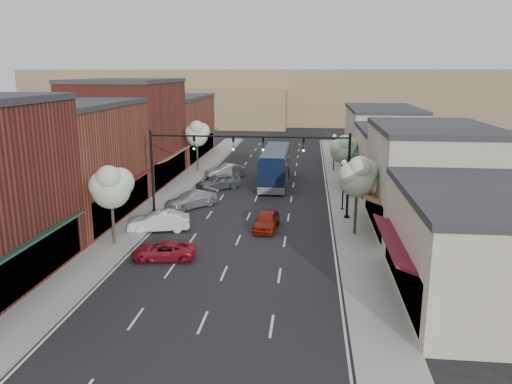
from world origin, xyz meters
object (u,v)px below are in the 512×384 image
(parked_car_b, at_px, (159,221))
(parked_car_d, at_px, (218,182))
(lamp_post_near, at_px, (344,177))
(signal_mast_left, at_px, (180,160))
(parked_car_e, at_px, (225,171))
(tree_right_near, at_px, (358,176))
(signal_mast_right, at_px, (319,163))
(red_hatchback, at_px, (267,220))
(parked_car_c, at_px, (191,199))
(lamp_post_far, at_px, (334,146))
(parked_car_a, at_px, (163,251))
(coach_bus, at_px, (275,166))
(tree_left_far, at_px, (197,133))
(tree_right_far, at_px, (344,148))
(tree_left_near, at_px, (111,186))

(parked_car_b, distance_m, parked_car_d, 13.96)
(lamp_post_near, bearing_deg, signal_mast_left, -169.44)
(parked_car_e, bearing_deg, lamp_post_near, 9.80)
(parked_car_d, bearing_deg, tree_right_near, 3.83)
(signal_mast_right, relative_size, lamp_post_near, 1.85)
(lamp_post_near, height_order, parked_car_e, lamp_post_near)
(red_hatchback, bearing_deg, lamp_post_near, 47.90)
(signal_mast_right, height_order, parked_car_c, signal_mast_right)
(lamp_post_far, bearing_deg, parked_car_a, -111.68)
(lamp_post_near, bearing_deg, lamp_post_far, 90.00)
(lamp_post_near, distance_m, parked_car_e, 17.68)
(parked_car_a, relative_size, parked_car_b, 0.90)
(lamp_post_far, distance_m, parked_car_a, 32.57)
(red_hatchback, xyz_separation_m, parked_car_d, (-5.98, 12.60, 0.09))
(signal_mast_left, distance_m, lamp_post_far, 24.14)
(signal_mast_left, relative_size, parked_car_a, 2.00)
(coach_bus, distance_m, parked_car_b, 18.88)
(lamp_post_near, bearing_deg, tree_left_far, 136.11)
(tree_left_far, xyz_separation_m, red_hatchback, (10.04, -21.25, -3.90))
(parked_car_e, bearing_deg, lamp_post_far, 77.49)
(tree_left_far, distance_m, parked_car_a, 28.70)
(parked_car_e, bearing_deg, red_hatchback, -15.76)
(signal_mast_left, bearing_deg, signal_mast_right, 0.00)
(signal_mast_left, height_order, parked_car_a, signal_mast_left)
(parked_car_a, relative_size, parked_car_c, 0.83)
(signal_mast_right, distance_m, parked_car_b, 13.23)
(tree_right_far, bearing_deg, red_hatchback, -113.30)
(signal_mast_right, relative_size, coach_bus, 0.68)
(signal_mast_left, distance_m, parked_car_d, 10.16)
(tree_left_near, distance_m, red_hatchback, 11.65)
(tree_left_far, distance_m, parked_car_e, 6.14)
(tree_left_near, xyz_separation_m, lamp_post_near, (16.05, 10.56, -1.22))
(tree_left_far, xyz_separation_m, parked_car_c, (2.89, -15.70, -3.88))
(tree_left_far, xyz_separation_m, lamp_post_near, (16.05, -15.44, -1.60))
(tree_left_near, xyz_separation_m, lamp_post_far, (16.05, 28.06, -1.22))
(tree_right_near, relative_size, parked_car_c, 1.20)
(red_hatchback, bearing_deg, parked_car_d, 119.34)
(signal_mast_right, distance_m, tree_left_far, 22.68)
(parked_car_a, xyz_separation_m, parked_car_c, (-1.16, 12.43, 0.15))
(tree_left_far, distance_m, coach_bus, 11.20)
(lamp_post_near, bearing_deg, tree_right_near, -85.23)
(tree_right_far, distance_m, lamp_post_far, 8.13)
(red_hatchback, bearing_deg, parked_car_b, -167.39)
(lamp_post_far, bearing_deg, tree_right_far, -86.12)
(tree_left_near, xyz_separation_m, parked_car_b, (2.05, 3.54, -3.47))
(tree_right_near, bearing_deg, parked_car_d, 133.21)
(tree_right_far, height_order, coach_bus, tree_right_far)
(signal_mast_right, bearing_deg, parked_car_a, -133.96)
(lamp_post_far, distance_m, parked_car_b, 28.32)
(signal_mast_right, bearing_deg, tree_left_far, 127.71)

